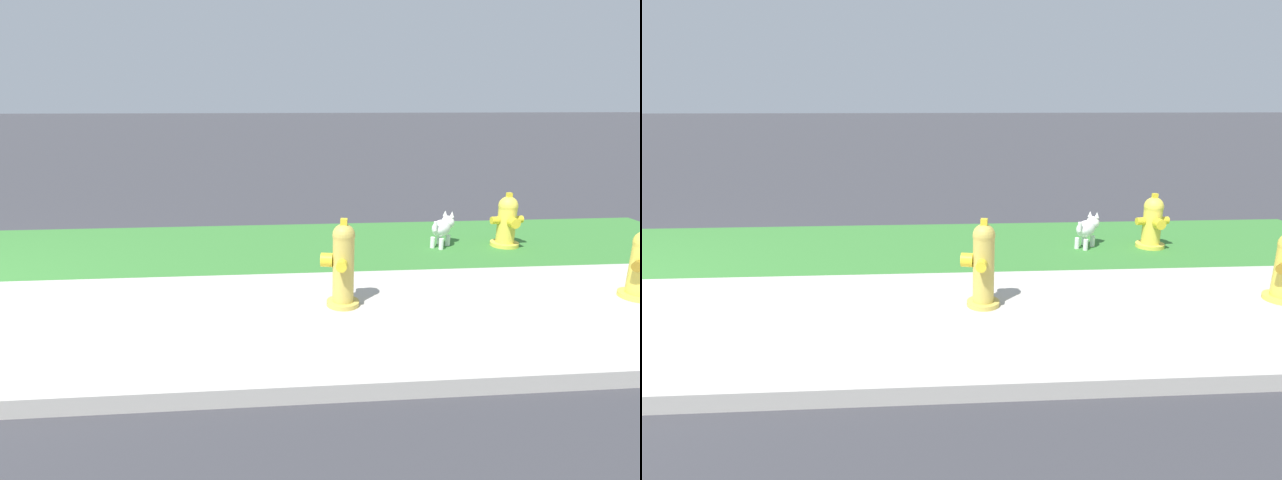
{
  "view_description": "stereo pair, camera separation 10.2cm",
  "coord_description": "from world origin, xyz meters",
  "views": [
    {
      "loc": [
        3.74,
        -3.77,
        1.73
      ],
      "look_at": [
        4.14,
        0.91,
        0.4
      ],
      "focal_mm": 28.0,
      "sensor_mm": 36.0,
      "label": 1
    },
    {
      "loc": [
        3.84,
        -3.78,
        1.73
      ],
      "look_at": [
        4.14,
        0.91,
        0.4
      ],
      "focal_mm": 28.0,
      "sensor_mm": 36.0,
      "label": 2
    }
  ],
  "objects": [
    {
      "name": "fire_hydrant_at_driveway",
      "position": [
        6.48,
        1.85,
        0.31
      ],
      "size": [
        0.4,
        0.38,
        0.66
      ],
      "rotation": [
        0.0,
        0.0,
        3.23
      ],
      "color": "yellow",
      "rests_on": "ground"
    },
    {
      "name": "fire_hydrant_across_street",
      "position": [
        4.27,
        0.21,
        0.38
      ],
      "size": [
        0.34,
        0.37,
        0.78
      ],
      "rotation": [
        0.0,
        0.0,
        1.34
      ],
      "color": "gold",
      "rests_on": "ground"
    },
    {
      "name": "small_white_dog",
      "position": [
        5.72,
        1.92,
        0.23
      ],
      "size": [
        0.39,
        0.41,
        0.41
      ],
      "rotation": [
        0.0,
        0.0,
        0.85
      ],
      "color": "white",
      "rests_on": "ground"
    }
  ]
}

